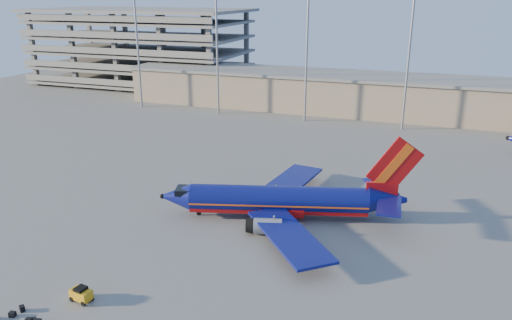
{
  "coord_description": "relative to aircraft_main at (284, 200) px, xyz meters",
  "views": [
    {
      "loc": [
        20.62,
        -54.42,
        26.05
      ],
      "look_at": [
        -1.71,
        6.79,
        4.0
      ],
      "focal_mm": 35.0,
      "sensor_mm": 36.0,
      "label": 1
    }
  ],
  "objects": [
    {
      "name": "aircraft_main",
      "position": [
        0.0,
        0.0,
        0.0
      ],
      "size": [
        30.2,
        28.62,
        10.5
      ],
      "rotation": [
        0.0,
        0.0,
        0.29
      ],
      "color": "navy",
      "rests_on": "ground"
    },
    {
      "name": "light_mast_row",
      "position": [
        0.08,
        47.42,
        15.31
      ],
      "size": [
        101.6,
        1.6,
        28.65
      ],
      "color": "gray",
      "rests_on": "ground"
    },
    {
      "name": "terminal_building",
      "position": [
        5.08,
        59.42,
        2.07
      ],
      "size": [
        122.0,
        16.0,
        8.5
      ],
      "color": "gray",
      "rests_on": "ground"
    },
    {
      "name": "baggage_tug",
      "position": [
        -11.83,
        -22.68,
        -1.53
      ],
      "size": [
        2.05,
        1.42,
        1.37
      ],
      "rotation": [
        0.0,
        0.0,
        -0.15
      ],
      "color": "orange",
      "rests_on": "ground"
    },
    {
      "name": "parking_garage",
      "position": [
        -66.92,
        75.47,
        9.49
      ],
      "size": [
        62.0,
        32.0,
        21.4
      ],
      "color": "slate",
      "rests_on": "ground"
    },
    {
      "name": "luggage_pile",
      "position": [
        -14.84,
        -26.58,
        -2.01
      ],
      "size": [
        4.55,
        2.24,
        0.52
      ],
      "color": "black",
      "rests_on": "ground"
    },
    {
      "name": "ground",
      "position": [
        -4.92,
        1.42,
        -2.24
      ],
      "size": [
        220.0,
        220.0,
        0.0
      ],
      "primitive_type": "plane",
      "color": "slate",
      "rests_on": "ground"
    }
  ]
}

